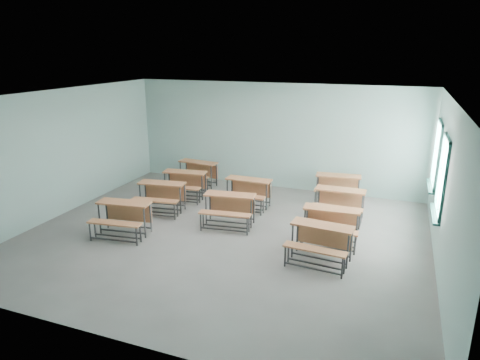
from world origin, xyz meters
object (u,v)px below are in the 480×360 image
object	(u,v)px
desk_unit_r1c1	(229,205)
desk_unit_r2c2	(339,200)
desk_unit_r2c1	(247,189)
desk_unit_r3c2	(338,185)
desk_unit_r1c2	(331,221)
desk_unit_r0c2	(320,238)
desk_unit_r1c0	(161,193)
desk_unit_r2c0	(184,181)
desk_unit_r3c0	(196,170)
desk_unit_r0c0	(122,214)

from	to	relation	value
desk_unit_r1c1	desk_unit_r2c2	world-z (taller)	same
desk_unit_r2c1	desk_unit_r3c2	size ratio (longest dim) A/B	0.95
desk_unit_r1c2	desk_unit_r2c1	distance (m)	2.88
desk_unit_r1c2	desk_unit_r2c2	distance (m)	1.44
desk_unit_r0c2	desk_unit_r3c2	world-z (taller)	same
desk_unit_r1c1	desk_unit_r1c0	bearing A→B (deg)	166.16
desk_unit_r1c0	desk_unit_r2c0	size ratio (longest dim) A/B	1.01
desk_unit_r1c1	desk_unit_r0c2	bearing A→B (deg)	-31.65
desk_unit_r0c2	desk_unit_r2c1	world-z (taller)	same
desk_unit_r2c2	desk_unit_r3c0	bearing A→B (deg)	165.39
desk_unit_r0c2	desk_unit_r3c2	bearing A→B (deg)	97.85
desk_unit_r2c1	desk_unit_r1c1	bearing A→B (deg)	-88.25
desk_unit_r3c2	desk_unit_r2c0	bearing A→B (deg)	-169.95
desk_unit_r0c2	desk_unit_r1c0	size ratio (longest dim) A/B	0.97
desk_unit_r2c0	desk_unit_r2c1	distance (m)	1.95
desk_unit_r0c0	desk_unit_r1c0	size ratio (longest dim) A/B	1.00
desk_unit_r2c1	desk_unit_r3c2	distance (m)	2.56
desk_unit_r2c1	desk_unit_r3c0	distance (m)	2.43
desk_unit_r1c1	desk_unit_r3c0	distance (m)	3.33
desk_unit_r1c1	desk_unit_r2c0	xyz separation A→B (m)	(-1.97, 1.39, 0.00)
desk_unit_r0c0	desk_unit_r2c1	distance (m)	3.44
desk_unit_r1c1	desk_unit_r0c0	bearing A→B (deg)	-153.59
desk_unit_r1c0	desk_unit_r2c1	world-z (taller)	same
desk_unit_r3c0	desk_unit_r1c2	bearing A→B (deg)	-23.72
desk_unit_r2c2	desk_unit_r1c1	bearing A→B (deg)	-151.16
desk_unit_r1c1	desk_unit_r3c2	xyz separation A→B (m)	(2.23, 2.60, 0.00)
desk_unit_r0c0	desk_unit_r1c0	bearing A→B (deg)	80.88
desk_unit_r1c1	desk_unit_r2c1	size ratio (longest dim) A/B	1.06
desk_unit_r1c0	desk_unit_r3c2	distance (m)	4.88
desk_unit_r0c2	desk_unit_r1c1	distance (m)	2.67
desk_unit_r1c2	desk_unit_r3c2	world-z (taller)	same
desk_unit_r0c0	desk_unit_r2c0	world-z (taller)	same
desk_unit_r2c0	desk_unit_r2c1	world-z (taller)	same
desk_unit_r2c1	desk_unit_r2c2	xyz separation A→B (m)	(2.47, -0.02, 0.00)
desk_unit_r3c2	desk_unit_r1c1	bearing A→B (deg)	-136.58
desk_unit_r0c2	desk_unit_r1c2	distance (m)	1.01
desk_unit_r0c0	desk_unit_r1c1	distance (m)	2.50
desk_unit_r2c2	desk_unit_r3c2	world-z (taller)	same
desk_unit_r3c2	desk_unit_r1c0	bearing A→B (deg)	-156.97
desk_unit_r1c1	desk_unit_r3c0	size ratio (longest dim) A/B	1.01
desk_unit_r1c1	desk_unit_r3c0	bearing A→B (deg)	122.67
desk_unit_r3c0	desk_unit_r0c2	bearing A→B (deg)	-32.51
desk_unit_r2c0	desk_unit_r3c2	xyz separation A→B (m)	(4.20, 1.21, 0.00)
desk_unit_r2c0	desk_unit_r3c0	distance (m)	1.17
desk_unit_r0c0	desk_unit_r1c2	bearing A→B (deg)	8.21
desk_unit_r2c2	desk_unit_r2c0	bearing A→B (deg)	179.48
desk_unit_r2c0	desk_unit_r3c2	size ratio (longest dim) A/B	1.01
desk_unit_r2c2	desk_unit_r1c0	bearing A→B (deg)	-165.99
desk_unit_r1c2	desk_unit_r2c2	size ratio (longest dim) A/B	1.03
desk_unit_r0c0	desk_unit_r1c2	xyz separation A→B (m)	(4.55, 1.30, 0.00)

